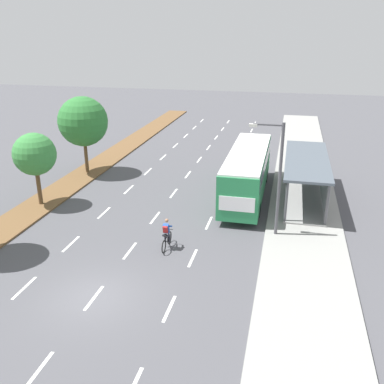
# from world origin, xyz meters

# --- Properties ---
(ground_plane) EXTENTS (140.00, 140.00, 0.00)m
(ground_plane) POSITION_xyz_m (0.00, 0.00, 0.00)
(ground_plane) COLOR #4C4C51
(median_strip) EXTENTS (2.60, 52.00, 0.12)m
(median_strip) POSITION_xyz_m (-8.30, 20.00, 0.06)
(median_strip) COLOR brown
(median_strip) RESTS_ON ground
(sidewalk_right) EXTENTS (4.50, 52.00, 0.15)m
(sidewalk_right) POSITION_xyz_m (9.25, 20.00, 0.07)
(sidewalk_right) COLOR gray
(sidewalk_right) RESTS_ON ground
(lane_divider_left) EXTENTS (0.14, 46.65, 0.01)m
(lane_divider_left) POSITION_xyz_m (-3.50, 17.83, 0.00)
(lane_divider_left) COLOR white
(lane_divider_left) RESTS_ON ground
(lane_divider_center) EXTENTS (0.14, 46.65, 0.01)m
(lane_divider_center) POSITION_xyz_m (0.00, 17.83, 0.00)
(lane_divider_center) COLOR white
(lane_divider_center) RESTS_ON ground
(lane_divider_right) EXTENTS (0.14, 46.65, 0.01)m
(lane_divider_right) POSITION_xyz_m (3.50, 17.83, 0.00)
(lane_divider_right) COLOR white
(lane_divider_right) RESTS_ON ground
(bus_shelter) EXTENTS (2.90, 9.85, 2.86)m
(bus_shelter) POSITION_xyz_m (9.53, 14.25, 1.87)
(bus_shelter) COLOR gray
(bus_shelter) RESTS_ON sidewalk_right
(bus) EXTENTS (2.54, 11.29, 3.37)m
(bus) POSITION_xyz_m (5.25, 13.93, 2.07)
(bus) COLOR #28844C
(bus) RESTS_ON ground
(cyclist) EXTENTS (0.46, 1.82, 1.71)m
(cyclist) POSITION_xyz_m (1.86, 5.16, 0.79)
(cyclist) COLOR black
(cyclist) RESTS_ON ground
(median_tree_second) EXTENTS (2.81, 2.81, 4.89)m
(median_tree_second) POSITION_xyz_m (-8.22, 9.12, 3.59)
(median_tree_second) COLOR brown
(median_tree_second) RESTS_ON median_strip
(median_tree_third) EXTENTS (3.98, 3.98, 6.23)m
(median_tree_third) POSITION_xyz_m (-8.27, 16.28, 4.35)
(median_tree_third) COLOR brown
(median_tree_third) RESTS_ON median_strip
(streetlight) EXTENTS (1.91, 0.24, 6.50)m
(streetlight) POSITION_xyz_m (7.42, 8.00, 3.89)
(streetlight) COLOR #4C4C51
(streetlight) RESTS_ON sidewalk_right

